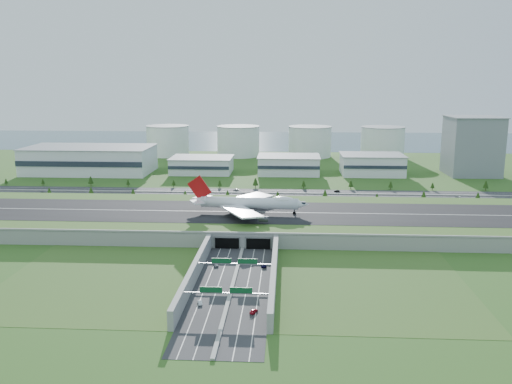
# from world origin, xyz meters

# --- Properties ---
(ground) EXTENTS (1200.00, 1200.00, 0.00)m
(ground) POSITION_xyz_m (0.00, 0.00, 0.00)
(ground) COLOR #215219
(ground) RESTS_ON ground
(airfield_deck) EXTENTS (520.00, 100.00, 9.20)m
(airfield_deck) POSITION_xyz_m (0.00, -0.09, 4.12)
(airfield_deck) COLOR gray
(airfield_deck) RESTS_ON ground
(underpass_road) EXTENTS (38.80, 120.40, 8.00)m
(underpass_road) POSITION_xyz_m (0.00, -99.42, 3.43)
(underpass_road) COLOR #28282B
(underpass_road) RESTS_ON ground
(sign_gantry_near) EXTENTS (38.70, 0.70, 9.80)m
(sign_gantry_near) POSITION_xyz_m (0.00, -95.04, 6.95)
(sign_gantry_near) COLOR gray
(sign_gantry_near) RESTS_ON ground
(sign_gantry_far) EXTENTS (38.70, 0.70, 9.80)m
(sign_gantry_far) POSITION_xyz_m (0.00, -130.04, 6.95)
(sign_gantry_far) COLOR gray
(sign_gantry_far) RESTS_ON ground
(north_expressway) EXTENTS (560.00, 36.00, 0.12)m
(north_expressway) POSITION_xyz_m (0.00, 95.00, 0.06)
(north_expressway) COLOR #28282B
(north_expressway) RESTS_ON ground
(tree_row) EXTENTS (505.13, 48.63, 8.49)m
(tree_row) POSITION_xyz_m (18.54, 94.11, 4.60)
(tree_row) COLOR #3D2819
(tree_row) RESTS_ON ground
(hangar_west) EXTENTS (120.00, 60.00, 25.00)m
(hangar_west) POSITION_xyz_m (-170.00, 185.00, 12.50)
(hangar_west) COLOR silver
(hangar_west) RESTS_ON ground
(hangar_mid_a) EXTENTS (58.00, 42.00, 15.00)m
(hangar_mid_a) POSITION_xyz_m (-60.00, 190.00, 7.50)
(hangar_mid_a) COLOR silver
(hangar_mid_a) RESTS_ON ground
(hangar_mid_b) EXTENTS (58.00, 42.00, 17.00)m
(hangar_mid_b) POSITION_xyz_m (25.00, 190.00, 8.50)
(hangar_mid_b) COLOR silver
(hangar_mid_b) RESTS_ON ground
(hangar_mid_c) EXTENTS (58.00, 42.00, 19.00)m
(hangar_mid_c) POSITION_xyz_m (105.00, 190.00, 9.50)
(hangar_mid_c) COLOR silver
(hangar_mid_c) RESTS_ON ground
(office_tower) EXTENTS (46.00, 46.00, 55.00)m
(office_tower) POSITION_xyz_m (200.00, 195.00, 27.50)
(office_tower) COLOR gray
(office_tower) RESTS_ON ground
(fuel_tank_a) EXTENTS (50.00, 50.00, 35.00)m
(fuel_tank_a) POSITION_xyz_m (-120.00, 310.00, 17.50)
(fuel_tank_a) COLOR silver
(fuel_tank_a) RESTS_ON ground
(fuel_tank_b) EXTENTS (50.00, 50.00, 35.00)m
(fuel_tank_b) POSITION_xyz_m (-35.00, 310.00, 17.50)
(fuel_tank_b) COLOR silver
(fuel_tank_b) RESTS_ON ground
(fuel_tank_c) EXTENTS (50.00, 50.00, 35.00)m
(fuel_tank_c) POSITION_xyz_m (50.00, 310.00, 17.50)
(fuel_tank_c) COLOR silver
(fuel_tank_c) RESTS_ON ground
(fuel_tank_d) EXTENTS (50.00, 50.00, 35.00)m
(fuel_tank_d) POSITION_xyz_m (135.00, 310.00, 17.50)
(fuel_tank_d) COLOR silver
(fuel_tank_d) RESTS_ON ground
(bay_water) EXTENTS (1200.00, 260.00, 0.06)m
(bay_water) POSITION_xyz_m (0.00, 480.00, 0.03)
(bay_water) COLOR #325160
(bay_water) RESTS_ON ground
(boeing_747) EXTENTS (76.55, 72.19, 23.65)m
(boeing_747) POSITION_xyz_m (-0.27, -2.18, 14.67)
(boeing_747) COLOR white
(boeing_747) RESTS_ON airfield_deck
(car_0) EXTENTS (3.58, 5.17, 1.63)m
(car_0) POSITION_xyz_m (-10.95, -78.73, 0.94)
(car_0) COLOR silver
(car_0) RESTS_ON ground
(car_1) EXTENTS (2.71, 4.62, 1.44)m
(car_1) POSITION_xyz_m (-11.37, -124.99, 0.84)
(car_1) COLOR white
(car_1) RESTS_ON ground
(car_2) EXTENTS (3.23, 5.85, 1.55)m
(car_2) POSITION_xyz_m (12.71, -78.33, 0.89)
(car_2) COLOR #0E0C3D
(car_2) RESTS_ON ground
(car_3) EXTENTS (3.57, 5.27, 1.42)m
(car_3) POSITION_xyz_m (11.16, -132.13, 0.83)
(car_3) COLOR #B21023
(car_3) RESTS_ON ground
(car_4) EXTENTS (4.74, 2.22, 1.57)m
(car_4) POSITION_xyz_m (-172.92, 84.76, 0.90)
(car_4) COLOR #56565A
(car_4) RESTS_ON ground
(car_5) EXTENTS (5.09, 2.63, 1.60)m
(car_5) POSITION_xyz_m (64.43, 103.76, 0.92)
(car_5) COLOR black
(car_5) RESTS_ON ground
(car_6) EXTENTS (5.21, 3.43, 1.33)m
(car_6) POSITION_xyz_m (155.97, 85.71, 0.79)
(car_6) COLOR silver
(car_6) RESTS_ON ground
(car_7) EXTENTS (5.19, 2.26, 1.49)m
(car_7) POSITION_xyz_m (-18.43, 104.83, 0.86)
(car_7) COLOR silver
(car_7) RESTS_ON ground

